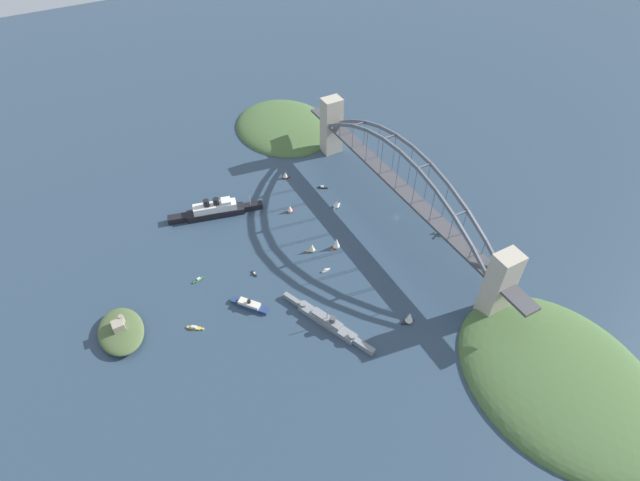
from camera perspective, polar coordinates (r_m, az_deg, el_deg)
ground_plane at (r=456.93m, az=8.85°, el=2.69°), size 1400.00×1400.00×0.00m
harbor_arch_bridge at (r=435.93m, az=9.32°, el=5.90°), size 305.79×19.26×75.33m
headland_west_shore at (r=383.61m, az=26.22°, el=-14.30°), size 149.78×122.18×24.37m
headland_east_shore at (r=574.62m, az=-3.94°, el=12.88°), size 125.32×105.31×19.37m
ocean_liner at (r=460.20m, az=-12.02°, el=3.47°), size 27.93×85.06×18.48m
naval_cruiser at (r=368.97m, az=0.91°, el=-9.37°), size 78.72×35.54×17.53m
harbor_ferry_steamer at (r=383.27m, az=-8.11°, el=-7.37°), size 27.31×23.48×7.66m
fort_island_mid_harbor at (r=390.75m, az=-22.00°, el=-9.65°), size 44.83×31.79×14.54m
seaplane_taxiing_near_bridge at (r=446.71m, az=13.87°, el=0.97°), size 7.50×11.28×5.22m
small_boat_0 at (r=419.61m, az=1.91°, el=-0.28°), size 6.81×10.50×11.97m
small_boat_1 at (r=405.56m, az=-7.59°, el=-3.79°), size 7.31×1.88×1.99m
small_boat_2 at (r=417.34m, az=-0.94°, el=-0.80°), size 6.59×8.86×9.38m
small_boat_3 at (r=404.19m, az=0.68°, el=-3.45°), size 1.96×7.67×2.45m
small_boat_4 at (r=455.46m, az=-3.50°, el=3.70°), size 6.09×8.27×8.09m
small_boat_5 at (r=495.10m, az=-4.03°, el=7.60°), size 4.97×8.41×8.95m
small_boat_6 at (r=380.11m, az=-14.25°, el=-9.73°), size 9.10×11.33×2.41m
small_boat_7 at (r=409.44m, az=-13.86°, el=-4.41°), size 3.78×9.92×2.16m
small_boat_8 at (r=374.50m, az=10.28°, el=-8.72°), size 6.26×10.60×11.66m
small_boat_9 at (r=459.57m, az=1.91°, el=4.28°), size 7.61×9.71×8.97m
small_boat_10 at (r=483.58m, az=0.30°, el=6.17°), size 7.18×8.57×2.28m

